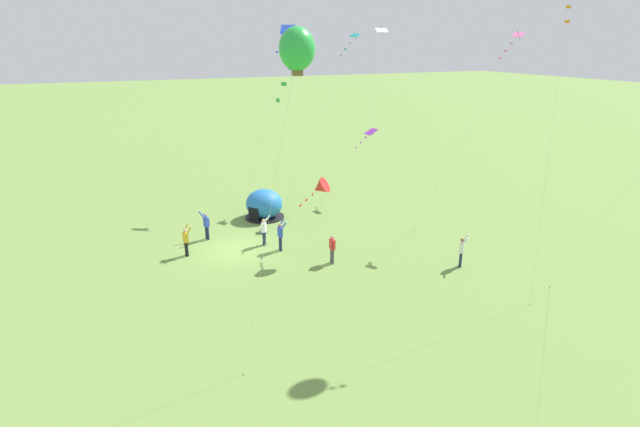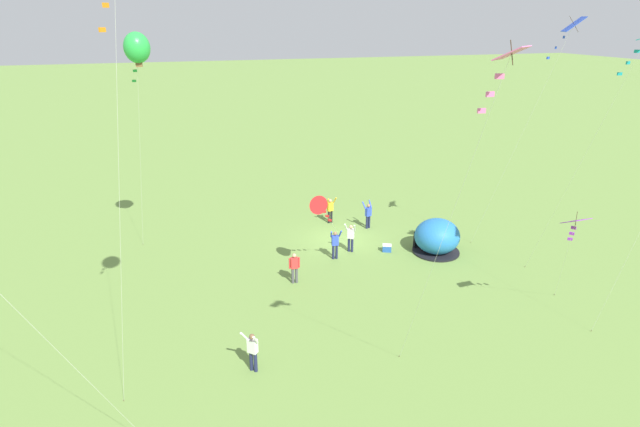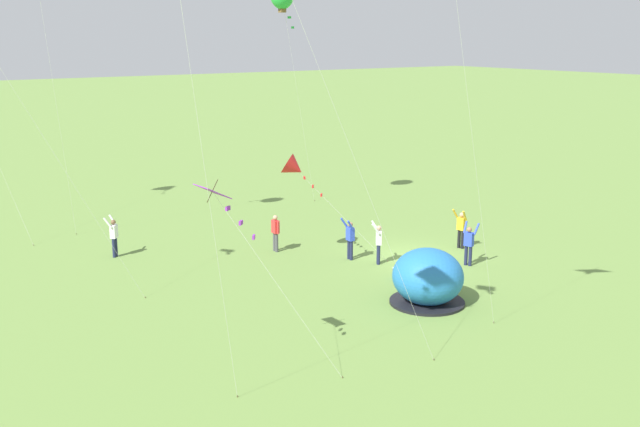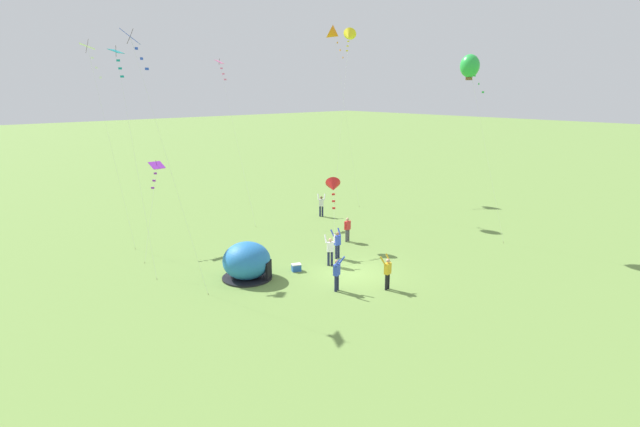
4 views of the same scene
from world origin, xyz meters
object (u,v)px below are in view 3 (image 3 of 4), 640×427
at_px(popup_tent, 428,278).
at_px(person_flying_kite, 461,228).
at_px(kite_red, 294,168).
at_px(person_strolling, 469,243).
at_px(person_far_back, 114,235).
at_px(person_arms_raised, 350,238).
at_px(kite_purple, 219,200).
at_px(person_center_field, 275,231).
at_px(cooler_box, 399,274).
at_px(person_watching_sky, 378,242).

xyz_separation_m(popup_tent, person_flying_kite, (4.62, -6.31, 0.00)).
height_order(person_flying_kite, kite_red, kite_red).
bearing_deg(person_strolling, person_far_back, 50.84).
relative_size(popup_tent, person_flying_kite, 1.49).
distance_m(person_strolling, kite_red, 8.23).
relative_size(person_far_back, kite_red, 0.40).
distance_m(person_strolling, person_far_back, 15.75).
relative_size(person_strolling, person_arms_raised, 1.00).
bearing_deg(person_far_back, popup_tent, -148.77).
height_order(popup_tent, kite_purple, kite_purple).
distance_m(person_arms_raised, person_center_field, 3.62).
distance_m(popup_tent, cooler_box, 3.04).
xyz_separation_m(cooler_box, person_arms_raised, (3.33, 0.02, 0.78)).
bearing_deg(kite_red, cooler_box, -157.65).
height_order(person_flying_kite, person_arms_raised, same).
bearing_deg(popup_tent, person_far_back, 31.23).
bearing_deg(person_strolling, kite_purple, 104.11).
relative_size(cooler_box, person_strolling, 0.33).
bearing_deg(person_far_back, kite_purple, 174.11).
bearing_deg(kite_red, popup_tent, -172.43).
height_order(person_watching_sky, person_far_back, same).
xyz_separation_m(person_strolling, person_far_back, (9.94, 12.21, 0.00)).
xyz_separation_m(person_strolling, person_arms_raised, (3.60, 3.72, 0.00)).
height_order(cooler_box, person_watching_sky, person_watching_sky).
xyz_separation_m(person_center_field, kite_red, (-1.50, -0.11, 3.16)).
distance_m(person_flying_kite, person_strolling, 2.68).
height_order(person_center_field, person_far_back, person_far_back).
relative_size(popup_tent, person_center_field, 1.63).
bearing_deg(person_far_back, person_flying_kite, -119.45).
bearing_deg(kite_purple, cooler_box, -69.53).
relative_size(person_center_field, person_watching_sky, 0.91).
height_order(person_strolling, kite_purple, kite_purple).
distance_m(person_flying_kite, person_far_back, 15.91).
xyz_separation_m(person_flying_kite, kite_red, (2.95, 7.32, 3.13)).
bearing_deg(kite_purple, person_strolling, -75.89).
height_order(cooler_box, kite_purple, kite_purple).
bearing_deg(popup_tent, cooler_box, -19.18).
distance_m(cooler_box, person_watching_sky, 2.35).
bearing_deg(popup_tent, kite_red, 7.57).
distance_m(person_watching_sky, kite_purple, 12.74).
relative_size(person_flying_kite, person_center_field, 1.10).
xyz_separation_m(popup_tent, person_arms_raised, (6.11, -0.95, 0.00)).
bearing_deg(person_watching_sky, person_far_back, 50.45).
xyz_separation_m(popup_tent, cooler_box, (2.78, -0.97, -0.78)).
distance_m(person_arms_raised, kite_red, 3.97).
bearing_deg(kite_red, person_far_back, 53.31).
distance_m(person_arms_raised, person_far_back, 10.60).
xyz_separation_m(kite_red, kite_purple, (-8.49, 7.91, 1.12)).
distance_m(popup_tent, kite_red, 8.26).
bearing_deg(person_center_field, kite_red, -175.90).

